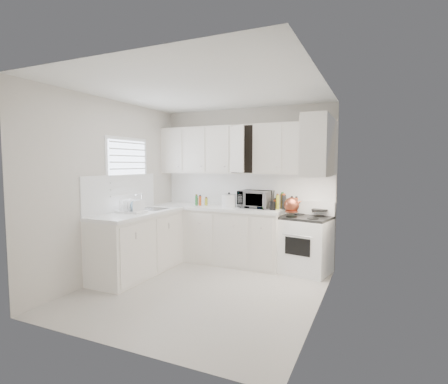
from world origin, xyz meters
The scene contains 35 objects.
floor centered at (0.00, 0.00, 0.00)m, with size 3.20×3.20×0.00m, color beige.
ceiling centered at (0.00, 0.00, 2.60)m, with size 3.20×3.20×0.00m, color white.
wall_back centered at (0.00, 1.60, 1.30)m, with size 3.00×3.00×0.00m, color silver.
wall_front centered at (0.00, -1.60, 1.30)m, with size 3.00×3.00×0.00m, color silver.
wall_left centered at (-1.50, 0.00, 1.30)m, with size 3.20×3.20×0.00m, color silver.
wall_right centered at (1.50, 0.00, 1.30)m, with size 3.20×3.20×0.00m, color silver.
window_blinds centered at (-1.48, 0.35, 1.55)m, with size 0.06×0.96×1.06m, color white, non-canonical shape.
lower_cabinets_back centered at (-0.39, 1.30, 0.45)m, with size 2.22×0.60×0.90m, color silver, non-canonical shape.
lower_cabinets_left centered at (-1.20, 0.20, 0.45)m, with size 0.60×1.60×0.90m, color silver, non-canonical shape.
countertop_back centered at (-0.39, 1.29, 0.93)m, with size 2.24×0.64×0.05m, color white.
countertop_left centered at (-1.19, 0.20, 0.93)m, with size 0.64×1.62×0.05m, color white.
backsplash_back centered at (0.00, 1.59, 1.23)m, with size 2.98×0.02×0.55m, color white.
backsplash_left centered at (-1.49, 0.20, 1.23)m, with size 0.02×1.60×0.55m, color white.
upper_cabinets_back centered at (0.00, 1.44, 1.50)m, with size 3.00×0.33×0.80m, color silver, non-canonical shape.
upper_cabinets_right centered at (1.33, 0.82, 1.50)m, with size 0.33×0.90×0.80m, color silver, non-canonical shape.
sink centered at (-1.19, 0.55, 1.07)m, with size 0.42×0.38×0.30m, color gray, non-canonical shape.
stove centered at (1.09, 1.30, 0.55)m, with size 0.72×0.59×1.11m, color white, non-canonical shape.
tea_kettle centered at (0.91, 1.14, 1.07)m, with size 0.28×0.24×0.26m, color #993529, non-canonical shape.
frying_pan centered at (1.27, 1.46, 0.96)m, with size 0.25×0.42×0.04m, color black, non-canonical shape.
microwave centered at (0.26, 1.37, 1.12)m, with size 0.51×0.28×0.35m, color gray.
rice_cooker centered at (-0.17, 1.28, 1.07)m, with size 0.24×0.24×0.24m, color white, non-canonical shape.
paper_towel centered at (0.03, 1.51, 1.08)m, with size 0.12×0.12×0.27m, color white.
utensil_crock centered at (0.60, 1.21, 1.11)m, with size 0.11×0.11×0.32m, color black, non-canonical shape.
dish_rack centered at (-1.22, 0.09, 1.06)m, with size 0.39×0.29×0.22m, color white, non-canonical shape.
spice_left_0 centered at (-0.85, 1.42, 1.02)m, with size 0.06×0.06×0.13m, color brown.
spice_left_1 centered at (-0.78, 1.33, 1.02)m, with size 0.06×0.06×0.13m, color #277633.
spice_left_2 centered at (-0.70, 1.42, 1.02)m, with size 0.06×0.06×0.13m, color #CC4A1B.
spice_left_3 centered at (-0.62, 1.33, 1.02)m, with size 0.06×0.06×0.13m, color gold.
sauce_right_0 centered at (0.58, 1.46, 1.05)m, with size 0.06×0.06×0.19m, color #CC4A1B.
sauce_right_1 centered at (0.64, 1.40, 1.05)m, with size 0.06×0.06×0.19m, color gold.
sauce_right_2 centered at (0.69, 1.46, 1.05)m, with size 0.06×0.06×0.19m, color brown.
sauce_right_3 centered at (0.74, 1.40, 1.05)m, with size 0.06×0.06×0.19m, color black.
sauce_right_4 centered at (0.80, 1.46, 1.05)m, with size 0.06×0.06×0.19m, color brown.
sauce_right_5 centered at (0.85, 1.40, 1.05)m, with size 0.06×0.06×0.19m, color #277633.
sauce_right_6 centered at (0.91, 1.46, 1.05)m, with size 0.06×0.06×0.19m, color #CC4A1B.
Camera 1 is at (2.08, -3.93, 1.67)m, focal length 27.60 mm.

